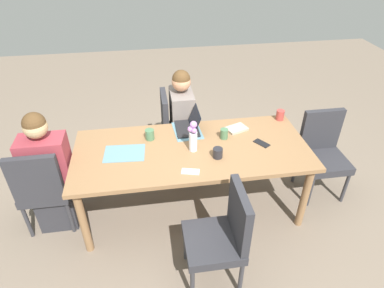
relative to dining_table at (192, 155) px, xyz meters
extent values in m
plane|color=#756656|center=(0.00, 0.00, -0.66)|extent=(10.00, 10.00, 0.00)
cube|color=olive|center=(0.00, 0.00, 0.05)|extent=(2.15, 0.94, 0.04)
cylinder|color=olive|center=(-0.99, -0.39, -0.32)|extent=(0.07, 0.07, 0.70)
cylinder|color=olive|center=(0.99, -0.39, -0.32)|extent=(0.07, 0.07, 0.70)
cylinder|color=olive|center=(-0.99, 0.39, -0.32)|extent=(0.07, 0.07, 0.70)
cylinder|color=olive|center=(0.99, 0.39, -0.32)|extent=(0.07, 0.07, 0.70)
cube|color=#2D2D33|center=(0.00, -0.80, -0.25)|extent=(0.44, 0.44, 0.08)
cube|color=#2D2D33|center=(0.19, -0.80, 0.01)|extent=(0.06, 0.42, 0.45)
cylinder|color=#333338|center=(-0.19, -0.99, -0.48)|extent=(0.04, 0.04, 0.37)
cylinder|color=#333338|center=(-0.19, -0.61, -0.48)|extent=(0.04, 0.04, 0.37)
cylinder|color=#333338|center=(0.19, -0.99, -0.48)|extent=(0.04, 0.04, 0.37)
cylinder|color=#333338|center=(0.19, -0.61, -0.48)|extent=(0.04, 0.04, 0.37)
cube|color=#2D2D33|center=(0.00, -0.74, -0.44)|extent=(0.36, 0.34, 0.45)
cube|color=slate|center=(0.00, -0.74, 0.04)|extent=(0.24, 0.40, 0.50)
sphere|color=tan|center=(0.00, -0.74, 0.41)|extent=(0.20, 0.20, 0.20)
sphere|color=#51381E|center=(0.00, -0.74, 0.44)|extent=(0.19, 0.19, 0.19)
cube|color=#2D2D33|center=(1.36, -0.04, -0.25)|extent=(0.44, 0.44, 0.08)
cube|color=#2D2D33|center=(1.36, 0.15, 0.01)|extent=(0.42, 0.06, 0.45)
cylinder|color=#333338|center=(1.55, -0.23, -0.48)|extent=(0.04, 0.04, 0.37)
cylinder|color=#333338|center=(1.17, -0.23, -0.48)|extent=(0.04, 0.04, 0.37)
cylinder|color=#333338|center=(1.55, 0.15, -0.48)|extent=(0.04, 0.04, 0.37)
cylinder|color=#333338|center=(1.17, 0.15, -0.48)|extent=(0.04, 0.04, 0.37)
cube|color=#2D2D33|center=(1.30, -0.04, -0.44)|extent=(0.34, 0.36, 0.45)
cube|color=#93333D|center=(1.30, -0.04, 0.04)|extent=(0.40, 0.24, 0.50)
sphere|color=tan|center=(1.30, -0.04, 0.41)|extent=(0.20, 0.20, 0.20)
sphere|color=#51381E|center=(1.30, -0.04, 0.44)|extent=(0.19, 0.19, 0.19)
cube|color=#2D2D33|center=(-0.04, 0.81, -0.25)|extent=(0.44, 0.44, 0.08)
cube|color=#2D2D33|center=(-0.23, 0.81, 0.01)|extent=(0.06, 0.42, 0.45)
cylinder|color=#333338|center=(0.15, 1.00, -0.48)|extent=(0.04, 0.04, 0.37)
cylinder|color=#333338|center=(0.15, 0.62, -0.48)|extent=(0.04, 0.04, 0.37)
cylinder|color=#333338|center=(-0.23, 1.00, -0.48)|extent=(0.04, 0.04, 0.37)
cylinder|color=#333338|center=(-0.23, 0.62, -0.48)|extent=(0.04, 0.04, 0.37)
cube|color=#2D2D33|center=(-1.38, -0.03, -0.25)|extent=(0.44, 0.44, 0.08)
cube|color=#2D2D33|center=(-1.38, -0.22, 0.01)|extent=(0.42, 0.06, 0.45)
cylinder|color=#333338|center=(-1.57, 0.16, -0.48)|extent=(0.04, 0.04, 0.37)
cylinder|color=#333338|center=(-1.19, 0.16, -0.48)|extent=(0.04, 0.04, 0.37)
cylinder|color=#333338|center=(-1.57, -0.22, -0.48)|extent=(0.04, 0.04, 0.37)
cylinder|color=#333338|center=(-1.19, -0.22, -0.48)|extent=(0.04, 0.04, 0.37)
cylinder|color=silver|center=(-0.01, 0.02, 0.17)|extent=(0.07, 0.07, 0.19)
sphere|color=#B27AC6|center=(0.02, 0.02, 0.30)|extent=(0.05, 0.05, 0.05)
cylinder|color=#477A3D|center=(0.02, 0.02, 0.28)|extent=(0.01, 0.01, 0.03)
sphere|color=#B27AC6|center=(-0.01, 0.04, 0.29)|extent=(0.05, 0.05, 0.05)
cylinder|color=#477A3D|center=(-0.01, 0.04, 0.28)|extent=(0.01, 0.01, 0.03)
sphere|color=#B27AC6|center=(-0.01, 0.02, 0.34)|extent=(0.06, 0.06, 0.06)
cylinder|color=#477A3D|center=(-0.01, 0.02, 0.30)|extent=(0.01, 0.01, 0.08)
cube|color=slate|center=(0.00, -0.31, 0.08)|extent=(0.28, 0.38, 0.00)
cube|color=slate|center=(0.61, -0.02, 0.08)|extent=(0.38, 0.28, 0.00)
cube|color=black|center=(0.00, -0.33, 0.09)|extent=(0.22, 0.32, 0.02)
cube|color=black|center=(-0.07, -0.33, 0.19)|extent=(0.08, 0.31, 0.19)
cylinder|color=#47704C|center=(-0.33, -0.13, 0.12)|extent=(0.07, 0.07, 0.10)
cylinder|color=#232328|center=(-0.20, 0.16, 0.12)|extent=(0.09, 0.09, 0.09)
cylinder|color=#AD3D38|center=(-0.98, -0.38, 0.13)|extent=(0.08, 0.08, 0.10)
cylinder|color=#47704C|center=(0.37, -0.22, 0.12)|extent=(0.08, 0.08, 0.10)
cube|color=#B2A38E|center=(-0.49, -0.25, 0.09)|extent=(0.24, 0.20, 0.02)
cube|color=black|center=(-0.66, 0.02, 0.08)|extent=(0.14, 0.16, 0.01)
cube|color=silver|center=(0.06, 0.33, 0.08)|extent=(0.16, 0.11, 0.01)
camera|label=1|loc=(0.37, 2.44, 1.83)|focal=30.99mm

